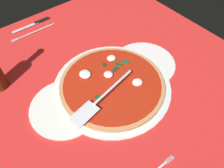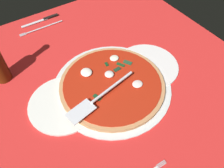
# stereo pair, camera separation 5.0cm
# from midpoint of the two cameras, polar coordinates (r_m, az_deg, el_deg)

# --- Properties ---
(ground_plane) EXTENTS (1.15, 1.15, 0.01)m
(ground_plane) POSITION_cam_midpoint_polar(r_m,az_deg,el_deg) (0.90, 0.01, 0.91)
(ground_plane) COLOR red
(checker_pattern) EXTENTS (1.15, 1.15, 0.00)m
(checker_pattern) POSITION_cam_midpoint_polar(r_m,az_deg,el_deg) (0.90, 0.01, 1.09)
(checker_pattern) COLOR silver
(checker_pattern) RESTS_ON ground_plane
(pizza_pan) EXTENTS (0.45, 0.45, 0.01)m
(pizza_pan) POSITION_cam_midpoint_polar(r_m,az_deg,el_deg) (0.87, 1.66, -0.65)
(pizza_pan) COLOR silver
(pizza_pan) RESTS_ON ground_plane
(dinner_plate_left) EXTENTS (0.26, 0.26, 0.01)m
(dinner_plate_left) POSITION_cam_midpoint_polar(r_m,az_deg,el_deg) (0.95, 10.27, 4.46)
(dinner_plate_left) COLOR white
(dinner_plate_left) RESTS_ON ground_plane
(dinner_plate_right) EXTENTS (0.25, 0.25, 0.01)m
(dinner_plate_right) POSITION_cam_midpoint_polar(r_m,az_deg,el_deg) (0.83, -10.36, -5.04)
(dinner_plate_right) COLOR white
(dinner_plate_right) RESTS_ON ground_plane
(pizza) EXTENTS (0.40, 0.40, 0.03)m
(pizza) POSITION_cam_midpoint_polar(r_m,az_deg,el_deg) (0.86, 1.65, -0.06)
(pizza) COLOR tan
(pizza) RESTS_ON pizza_pan
(pizza_server) EXTENTS (0.30, 0.09, 0.01)m
(pizza_server) POSITION_cam_midpoint_polar(r_m,az_deg,el_deg) (0.79, -1.40, -3.34)
(pizza_server) COLOR silver
(pizza_server) RESTS_ON pizza
(place_setting_near) EXTENTS (0.22, 0.13, 0.01)m
(place_setting_near) POSITION_cam_midpoint_polar(r_m,az_deg,el_deg) (1.20, -15.86, 14.23)
(place_setting_near) COLOR silver
(place_setting_near) RESTS_ON ground_plane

